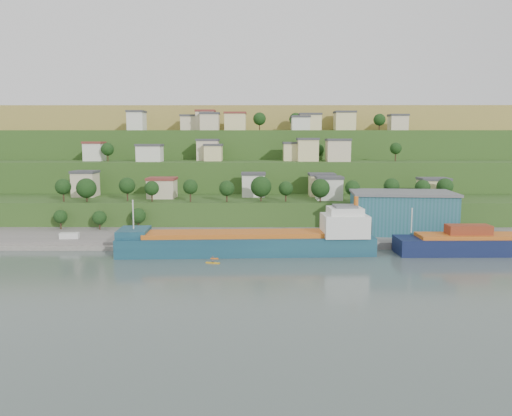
{
  "coord_description": "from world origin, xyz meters",
  "views": [
    {
      "loc": [
        2.0,
        -122.29,
        30.23
      ],
      "look_at": [
        1.4,
        15.0,
        11.78
      ],
      "focal_mm": 35.0,
      "sensor_mm": 36.0,
      "label": 1
    }
  ],
  "objects_px": {
    "warehouse": "(402,212)",
    "kayak_orange": "(213,258)",
    "caravan": "(70,237)",
    "cargo_ship_near": "(255,244)",
    "cargo_ship_far": "(511,245)"
  },
  "relations": [
    {
      "from": "kayak_orange",
      "to": "caravan",
      "type": "bearing_deg",
      "value": 174.65
    },
    {
      "from": "cargo_ship_near",
      "to": "warehouse",
      "type": "distance_m",
      "value": 50.6
    },
    {
      "from": "warehouse",
      "to": "kayak_orange",
      "type": "xyz_separation_m",
      "value": [
        -56.38,
        -27.09,
        -8.21
      ]
    },
    {
      "from": "warehouse",
      "to": "caravan",
      "type": "xyz_separation_m",
      "value": [
        -99.71,
        -10.43,
        -5.98
      ]
    },
    {
      "from": "kayak_orange",
      "to": "cargo_ship_far",
      "type": "bearing_deg",
      "value": 20.07
    },
    {
      "from": "cargo_ship_near",
      "to": "kayak_orange",
      "type": "xyz_separation_m",
      "value": [
        -10.86,
        -5.71,
        -2.59
      ]
    },
    {
      "from": "warehouse",
      "to": "cargo_ship_near",
      "type": "bearing_deg",
      "value": -149.79
    },
    {
      "from": "cargo_ship_near",
      "to": "kayak_orange",
      "type": "bearing_deg",
      "value": -155.07
    },
    {
      "from": "cargo_ship_far",
      "to": "warehouse",
      "type": "height_order",
      "value": "warehouse"
    },
    {
      "from": "warehouse",
      "to": "caravan",
      "type": "distance_m",
      "value": 100.43
    },
    {
      "from": "caravan",
      "to": "kayak_orange",
      "type": "bearing_deg",
      "value": -26.6
    },
    {
      "from": "warehouse",
      "to": "caravan",
      "type": "height_order",
      "value": "warehouse"
    },
    {
      "from": "cargo_ship_far",
      "to": "warehouse",
      "type": "xyz_separation_m",
      "value": [
        -23.93,
        20.91,
        5.96
      ]
    },
    {
      "from": "cargo_ship_far",
      "to": "caravan",
      "type": "relative_size",
      "value": 10.77
    },
    {
      "from": "warehouse",
      "to": "kayak_orange",
      "type": "distance_m",
      "value": 63.08
    }
  ]
}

